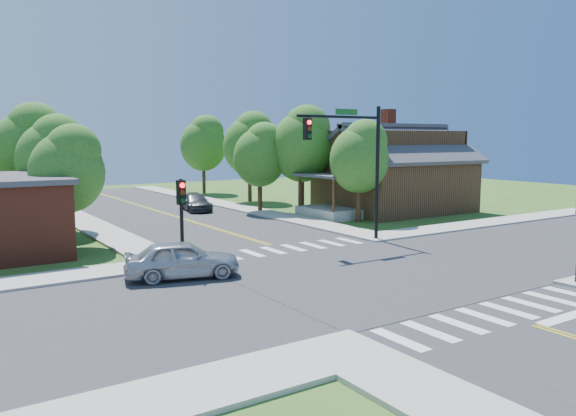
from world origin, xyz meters
TOP-DOWN VIEW (x-y plane):
  - ground at (0.00, 0.00)m, footprint 100.00×100.00m
  - road_ns at (0.00, 0.00)m, footprint 10.00×90.00m
  - road_ew at (0.00, 0.00)m, footprint 90.00×10.00m
  - intersection_patch at (0.00, 0.00)m, footprint 10.20×10.20m
  - sidewalk_ne at (15.82, 15.82)m, footprint 40.00×40.00m
  - crosswalk_north at (0.00, 6.20)m, footprint 8.85×2.00m
  - crosswalk_south at (0.00, -6.20)m, footprint 8.85×2.00m
  - centerline at (0.00, 0.00)m, footprint 0.30×90.00m
  - signal_mast_ne at (3.91, 5.59)m, footprint 5.30×0.42m
  - signal_pole_nw at (-5.60, 5.58)m, footprint 0.34×0.42m
  - house_ne at (15.11, 14.23)m, footprint 13.05×8.80m
  - tree_e_a at (9.38, 11.38)m, footprint 3.99×3.79m
  - tree_e_b at (9.03, 17.48)m, footprint 4.71×4.47m
  - tree_e_c at (9.42, 26.12)m, footprint 4.65×4.42m
  - tree_e_d at (9.17, 35.14)m, footprint 4.63×4.40m
  - tree_w_a at (-8.64, 12.65)m, footprint 3.69×3.50m
  - tree_w_b at (-9.16, 20.14)m, footprint 4.53×4.30m
  - tree_w_c at (-8.62, 28.31)m, footprint 4.24×4.03m
  - tree_w_d at (-8.64, 36.54)m, footprint 3.91×3.72m
  - tree_house at (6.44, 19.29)m, footprint 3.97×3.77m
  - tree_bldg at (-8.32, 17.99)m, footprint 4.09×3.89m
  - car_silver at (-6.48, 3.50)m, footprint 4.07×5.38m
  - car_dgrey at (2.51, 22.47)m, footprint 3.25×4.97m

SIDE VIEW (x-z plane):
  - ground at x=0.00m, z-range 0.00..0.00m
  - intersection_patch at x=0.00m, z-range -0.03..0.03m
  - road_ns at x=0.00m, z-range 0.00..0.04m
  - road_ew at x=0.00m, z-range 0.01..0.04m
  - crosswalk_north at x=0.00m, z-range 0.04..0.05m
  - crosswalk_south at x=0.00m, z-range 0.04..0.05m
  - centerline at x=0.00m, z-range 0.04..0.05m
  - sidewalk_ne at x=15.82m, z-range 0.00..0.14m
  - car_dgrey at x=2.51m, z-range 0.00..1.27m
  - car_silver at x=-6.48m, z-range 0.00..1.52m
  - signal_pole_nw at x=-5.60m, z-range 0.76..4.56m
  - house_ne at x=15.11m, z-range -0.23..6.88m
  - tree_w_a at x=-8.64m, z-range 0.97..7.23m
  - tree_w_d at x=-8.64m, z-range 1.03..7.68m
  - tree_house at x=6.44m, z-range 1.04..7.79m
  - tree_e_a at x=9.38m, z-range 1.05..7.83m
  - tree_bldg at x=-8.32m, z-range 1.08..8.03m
  - tree_w_c at x=-8.62m, z-range 1.12..8.33m
  - signal_mast_ne at x=3.91m, z-range 1.25..8.45m
  - tree_w_b at x=-9.16m, z-range 1.19..8.89m
  - tree_e_d at x=9.17m, z-range 1.22..9.10m
  - tree_e_c at x=9.42m, z-range 1.23..9.14m
  - tree_e_b at x=9.03m, z-range 1.24..9.24m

